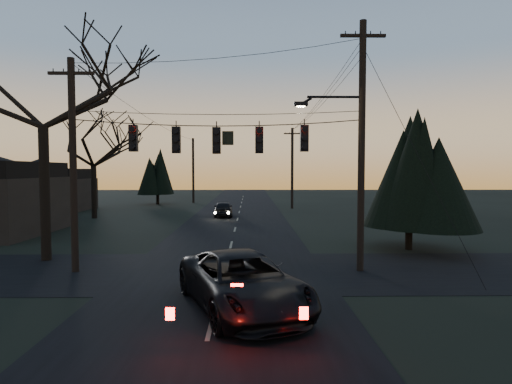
{
  "coord_description": "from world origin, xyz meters",
  "views": [
    {
      "loc": [
        1.02,
        -7.1,
        4.11
      ],
      "look_at": [
        1.27,
        9.68,
        3.23
      ],
      "focal_mm": 30.0,
      "sensor_mm": 36.0,
      "label": 1
    }
  ],
  "objects_px": {
    "utility_pole_far_l": "(193,203)",
    "bare_tree_left": "(42,73)",
    "sedan_oncoming_a": "(223,209)",
    "utility_pole_left": "(76,272)",
    "utility_pole_far_r": "(292,208)",
    "evergreen_right": "(410,163)",
    "utility_pole_right": "(360,271)",
    "suv_near": "(242,282)"
  },
  "relations": [
    {
      "from": "utility_pole_left",
      "to": "evergreen_right",
      "type": "xyz_separation_m",
      "value": [
        15.2,
        4.59,
        4.44
      ]
    },
    {
      "from": "utility_pole_left",
      "to": "utility_pole_far_l",
      "type": "height_order",
      "value": "utility_pole_left"
    },
    {
      "from": "utility_pole_right",
      "to": "sedan_oncoming_a",
      "type": "relative_size",
      "value": 2.54
    },
    {
      "from": "bare_tree_left",
      "to": "sedan_oncoming_a",
      "type": "relative_size",
      "value": 3.05
    },
    {
      "from": "utility_pole_far_r",
      "to": "suv_near",
      "type": "xyz_separation_m",
      "value": [
        -4.7,
        -32.77,
        0.82
      ]
    },
    {
      "from": "utility_pole_far_l",
      "to": "suv_near",
      "type": "xyz_separation_m",
      "value": [
        6.8,
        -40.77,
        0.82
      ]
    },
    {
      "from": "utility_pole_right",
      "to": "sedan_oncoming_a",
      "type": "distance_m",
      "value": 21.31
    },
    {
      "from": "bare_tree_left",
      "to": "evergreen_right",
      "type": "relative_size",
      "value": 1.56
    },
    {
      "from": "utility_pole_far_l",
      "to": "sedan_oncoming_a",
      "type": "height_order",
      "value": "utility_pole_far_l"
    },
    {
      "from": "utility_pole_left",
      "to": "utility_pole_far_l",
      "type": "distance_m",
      "value": 36.0
    },
    {
      "from": "suv_near",
      "to": "sedan_oncoming_a",
      "type": "height_order",
      "value": "suv_near"
    },
    {
      "from": "utility_pole_left",
      "to": "evergreen_right",
      "type": "relative_size",
      "value": 1.11
    },
    {
      "from": "utility_pole_far_r",
      "to": "utility_pole_far_l",
      "type": "distance_m",
      "value": 14.01
    },
    {
      "from": "utility_pole_right",
      "to": "utility_pole_far_r",
      "type": "relative_size",
      "value": 1.18
    },
    {
      "from": "evergreen_right",
      "to": "sedan_oncoming_a",
      "type": "relative_size",
      "value": 1.95
    },
    {
      "from": "utility_pole_left",
      "to": "bare_tree_left",
      "type": "height_order",
      "value": "bare_tree_left"
    },
    {
      "from": "utility_pole_left",
      "to": "utility_pole_far_r",
      "type": "distance_m",
      "value": 30.27
    },
    {
      "from": "evergreen_right",
      "to": "sedan_oncoming_a",
      "type": "bearing_deg",
      "value": 123.99
    },
    {
      "from": "bare_tree_left",
      "to": "utility_pole_right",
      "type": "bearing_deg",
      "value": -9.23
    },
    {
      "from": "utility_pole_far_l",
      "to": "evergreen_right",
      "type": "xyz_separation_m",
      "value": [
        15.2,
        -31.41,
        4.44
      ]
    },
    {
      "from": "utility_pole_right",
      "to": "suv_near",
      "type": "distance_m",
      "value": 6.75
    },
    {
      "from": "utility_pole_far_r",
      "to": "utility_pole_far_l",
      "type": "relative_size",
      "value": 1.06
    },
    {
      "from": "utility_pole_far_r",
      "to": "bare_tree_left",
      "type": "xyz_separation_m",
      "value": [
        -13.71,
        -25.77,
        8.4
      ]
    },
    {
      "from": "utility_pole_far_l",
      "to": "bare_tree_left",
      "type": "bearing_deg",
      "value": -93.75
    },
    {
      "from": "bare_tree_left",
      "to": "suv_near",
      "type": "distance_m",
      "value": 13.7
    },
    {
      "from": "evergreen_right",
      "to": "suv_near",
      "type": "distance_m",
      "value": 13.09
    },
    {
      "from": "evergreen_right",
      "to": "suv_near",
      "type": "height_order",
      "value": "evergreen_right"
    },
    {
      "from": "utility_pole_far_r",
      "to": "utility_pole_left",
      "type": "bearing_deg",
      "value": -112.33
    },
    {
      "from": "sedan_oncoming_a",
      "to": "bare_tree_left",
      "type": "bearing_deg",
      "value": 65.67
    },
    {
      "from": "utility_pole_right",
      "to": "evergreen_right",
      "type": "relative_size",
      "value": 1.3
    },
    {
      "from": "utility_pole_left",
      "to": "suv_near",
      "type": "height_order",
      "value": "utility_pole_left"
    },
    {
      "from": "utility_pole_far_l",
      "to": "utility_pole_left",
      "type": "bearing_deg",
      "value": -90.0
    },
    {
      "from": "utility_pole_left",
      "to": "utility_pole_far_r",
      "type": "xyz_separation_m",
      "value": [
        11.5,
        28.0,
        0.0
      ]
    },
    {
      "from": "utility_pole_far_l",
      "to": "bare_tree_left",
      "type": "height_order",
      "value": "bare_tree_left"
    },
    {
      "from": "utility_pole_right",
      "to": "utility_pole_left",
      "type": "distance_m",
      "value": 11.5
    },
    {
      "from": "utility_pole_far_l",
      "to": "sedan_oncoming_a",
      "type": "bearing_deg",
      "value": -73.48
    },
    {
      "from": "bare_tree_left",
      "to": "suv_near",
      "type": "xyz_separation_m",
      "value": [
        9.01,
        -7.0,
        -7.58
      ]
    },
    {
      "from": "utility_pole_right",
      "to": "utility_pole_far_r",
      "type": "distance_m",
      "value": 28.0
    },
    {
      "from": "evergreen_right",
      "to": "utility_pole_far_r",
      "type": "bearing_deg",
      "value": 98.99
    },
    {
      "from": "utility_pole_far_r",
      "to": "bare_tree_left",
      "type": "relative_size",
      "value": 0.71
    },
    {
      "from": "utility_pole_left",
      "to": "sedan_oncoming_a",
      "type": "relative_size",
      "value": 2.16
    },
    {
      "from": "utility_pole_left",
      "to": "bare_tree_left",
      "type": "relative_size",
      "value": 0.71
    }
  ]
}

